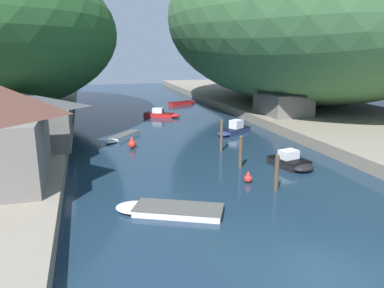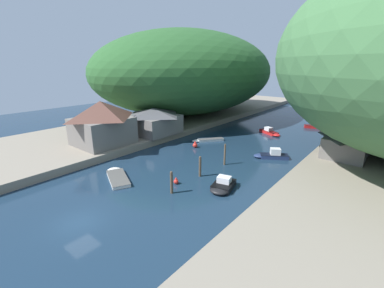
{
  "view_description": "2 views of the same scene",
  "coord_description": "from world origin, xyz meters",
  "px_view_note": "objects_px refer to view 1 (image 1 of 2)",
  "views": [
    {
      "loc": [
        -9.57,
        -12.44,
        9.44
      ],
      "look_at": [
        -1.14,
        16.93,
        1.7
      ],
      "focal_mm": 35.0,
      "sensor_mm": 36.0,
      "label": 1
    },
    {
      "loc": [
        20.41,
        -8.88,
        13.63
      ],
      "look_at": [
        -2.83,
        19.41,
        2.09
      ],
      "focal_mm": 24.0,
      "sensor_mm": 36.0,
      "label": 2
    }
  ],
  "objects_px": {
    "channel_buoy_far": "(248,178)",
    "person_by_boathouse": "(36,141)",
    "person_on_quay": "(38,158)",
    "boat_near_quay": "(165,209)",
    "boat_navy_launch": "(122,137)",
    "right_bank_cottage": "(283,97)",
    "boat_far_upstream": "(183,103)",
    "boathouse_shed": "(25,119)",
    "boat_mid_channel": "(292,162)",
    "channel_buoy_near": "(132,144)",
    "boat_far_right_bank": "(233,130)",
    "boat_red_skiff": "(162,114)"
  },
  "relations": [
    {
      "from": "channel_buoy_far",
      "to": "person_by_boathouse",
      "type": "xyz_separation_m",
      "value": [
        -15.17,
        8.69,
        1.73
      ]
    },
    {
      "from": "person_on_quay",
      "to": "boat_near_quay",
      "type": "bearing_deg",
      "value": -131.86
    },
    {
      "from": "boat_near_quay",
      "to": "boat_navy_launch",
      "type": "distance_m",
      "value": 19.86
    },
    {
      "from": "right_bank_cottage",
      "to": "boat_far_upstream",
      "type": "relative_size",
      "value": 1.39
    },
    {
      "from": "boat_near_quay",
      "to": "boat_navy_launch",
      "type": "height_order",
      "value": "boat_navy_launch"
    },
    {
      "from": "person_on_quay",
      "to": "person_by_boathouse",
      "type": "xyz_separation_m",
      "value": [
        -0.68,
        5.33,
        0.0
      ]
    },
    {
      "from": "boathouse_shed",
      "to": "channel_buoy_far",
      "type": "distance_m",
      "value": 20.23
    },
    {
      "from": "boathouse_shed",
      "to": "person_on_quay",
      "type": "bearing_deg",
      "value": -77.76
    },
    {
      "from": "boat_mid_channel",
      "to": "channel_buoy_near",
      "type": "bearing_deg",
      "value": -53.3
    },
    {
      "from": "boathouse_shed",
      "to": "person_on_quay",
      "type": "xyz_separation_m",
      "value": [
        1.79,
        -8.23,
        -1.45
      ]
    },
    {
      "from": "right_bank_cottage",
      "to": "person_on_quay",
      "type": "xyz_separation_m",
      "value": [
        -28.43,
        -16.77,
        -1.25
      ]
    },
    {
      "from": "boat_navy_launch",
      "to": "channel_buoy_near",
      "type": "distance_m",
      "value": 4.32
    },
    {
      "from": "person_on_quay",
      "to": "boathouse_shed",
      "type": "bearing_deg",
      "value": 12.1
    },
    {
      "from": "boat_mid_channel",
      "to": "person_by_boathouse",
      "type": "xyz_separation_m",
      "value": [
        -20.17,
        6.37,
        1.65
      ]
    },
    {
      "from": "boat_far_right_bank",
      "to": "channel_buoy_far",
      "type": "bearing_deg",
      "value": 128.79
    },
    {
      "from": "channel_buoy_near",
      "to": "person_on_quay",
      "type": "height_order",
      "value": "person_on_quay"
    },
    {
      "from": "channel_buoy_far",
      "to": "boat_mid_channel",
      "type": "bearing_deg",
      "value": 24.94
    },
    {
      "from": "boat_red_skiff",
      "to": "channel_buoy_far",
      "type": "relative_size",
      "value": 6.0
    },
    {
      "from": "boathouse_shed",
      "to": "channel_buoy_far",
      "type": "height_order",
      "value": "boathouse_shed"
    },
    {
      "from": "boat_far_upstream",
      "to": "channel_buoy_near",
      "type": "bearing_deg",
      "value": -47.6
    },
    {
      "from": "boat_mid_channel",
      "to": "boat_far_upstream",
      "type": "xyz_separation_m",
      "value": [
        0.63,
        37.53,
        -0.14
      ]
    },
    {
      "from": "person_on_quay",
      "to": "boat_mid_channel",
      "type": "bearing_deg",
      "value": -93.21
    },
    {
      "from": "boat_red_skiff",
      "to": "right_bank_cottage",
      "type": "bearing_deg",
      "value": 87.8
    },
    {
      "from": "boat_far_upstream",
      "to": "boat_red_skiff",
      "type": "bearing_deg",
      "value": -51.55
    },
    {
      "from": "boat_far_upstream",
      "to": "channel_buoy_near",
      "type": "height_order",
      "value": "channel_buoy_near"
    },
    {
      "from": "channel_buoy_far",
      "to": "boat_navy_launch",
      "type": "bearing_deg",
      "value": 114.53
    },
    {
      "from": "boat_mid_channel",
      "to": "person_on_quay",
      "type": "relative_size",
      "value": 2.51
    },
    {
      "from": "boat_mid_channel",
      "to": "boat_red_skiff",
      "type": "xyz_separation_m",
      "value": [
        -5.51,
        26.12,
        -0.03
      ]
    },
    {
      "from": "boat_near_quay",
      "to": "boat_far_upstream",
      "type": "height_order",
      "value": "boat_far_upstream"
    },
    {
      "from": "boathouse_shed",
      "to": "boat_far_right_bank",
      "type": "relative_size",
      "value": 1.66
    },
    {
      "from": "boathouse_shed",
      "to": "boat_far_right_bank",
      "type": "xyz_separation_m",
      "value": [
        21.39,
        3.88,
        -3.07
      ]
    },
    {
      "from": "boathouse_shed",
      "to": "boat_mid_channel",
      "type": "height_order",
      "value": "boathouse_shed"
    },
    {
      "from": "right_bank_cottage",
      "to": "boat_near_quay",
      "type": "relative_size",
      "value": 1.15
    },
    {
      "from": "person_by_boathouse",
      "to": "boathouse_shed",
      "type": "bearing_deg",
      "value": 4.41
    },
    {
      "from": "boathouse_shed",
      "to": "boat_red_skiff",
      "type": "distance_m",
      "value": 23.28
    },
    {
      "from": "boat_navy_launch",
      "to": "boat_far_upstream",
      "type": "xyz_separation_m",
      "value": [
        13.12,
        23.42,
        0.09
      ]
    },
    {
      "from": "right_bank_cottage",
      "to": "channel_buoy_far",
      "type": "relative_size",
      "value": 8.63
    },
    {
      "from": "boathouse_shed",
      "to": "right_bank_cottage",
      "type": "height_order",
      "value": "boathouse_shed"
    },
    {
      "from": "channel_buoy_near",
      "to": "boat_near_quay",
      "type": "bearing_deg",
      "value": -90.01
    },
    {
      "from": "channel_buoy_far",
      "to": "boat_far_upstream",
      "type": "bearing_deg",
      "value": 81.97
    },
    {
      "from": "channel_buoy_near",
      "to": "boat_mid_channel",
      "type": "bearing_deg",
      "value": -39.67
    },
    {
      "from": "boat_navy_launch",
      "to": "boat_red_skiff",
      "type": "relative_size",
      "value": 1.01
    },
    {
      "from": "boat_red_skiff",
      "to": "boat_mid_channel",
      "type": "bearing_deg",
      "value": 39.59
    },
    {
      "from": "channel_buoy_far",
      "to": "person_on_quay",
      "type": "height_order",
      "value": "person_on_quay"
    },
    {
      "from": "right_bank_cottage",
      "to": "boat_red_skiff",
      "type": "relative_size",
      "value": 1.44
    },
    {
      "from": "boat_far_right_bank",
      "to": "boat_navy_launch",
      "type": "xyz_separation_m",
      "value": [
        -12.62,
        0.97,
        -0.25
      ]
    },
    {
      "from": "boat_far_upstream",
      "to": "person_by_boathouse",
      "type": "xyz_separation_m",
      "value": [
        -20.79,
        -31.16,
        1.78
      ]
    },
    {
      "from": "right_bank_cottage",
      "to": "channel_buoy_near",
      "type": "relative_size",
      "value": 6.42
    },
    {
      "from": "boat_far_right_bank",
      "to": "person_by_boathouse",
      "type": "bearing_deg",
      "value": 75.56
    },
    {
      "from": "right_bank_cottage",
      "to": "channel_buoy_near",
      "type": "xyz_separation_m",
      "value": [
        -20.82,
        -7.96,
        -2.86
      ]
    }
  ]
}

